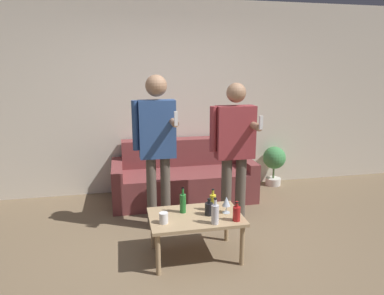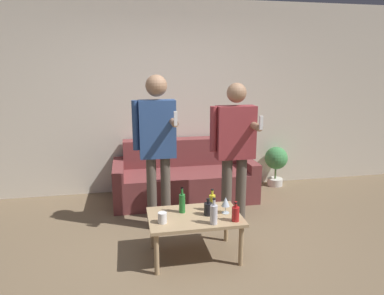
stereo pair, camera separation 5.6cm
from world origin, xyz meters
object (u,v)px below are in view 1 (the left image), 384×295
at_px(couch, 183,178).
at_px(bottle_orange, 183,203).
at_px(coffee_table, 196,220).
at_px(person_standing_right, 234,144).
at_px(person_standing_left, 157,139).

distance_m(couch, bottle_orange, 1.50).
relative_size(coffee_table, person_standing_right, 0.54).
bearing_deg(person_standing_left, couch, 63.59).
relative_size(couch, bottle_orange, 7.62).
bearing_deg(person_standing_left, bottle_orange, -73.41).
bearing_deg(person_standing_right, person_standing_left, 177.40).
bearing_deg(bottle_orange, person_standing_right, 38.17).
xyz_separation_m(couch, bottle_orange, (-0.26, -1.46, 0.24)).
distance_m(couch, person_standing_left, 1.23).
relative_size(couch, person_standing_left, 1.12).
bearing_deg(couch, person_standing_right, -65.09).
height_order(bottle_orange, person_standing_left, person_standing_left).
height_order(couch, coffee_table, couch).
bearing_deg(bottle_orange, coffee_table, -42.93).
xyz_separation_m(bottle_orange, person_standing_left, (-0.17, 0.58, 0.51)).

